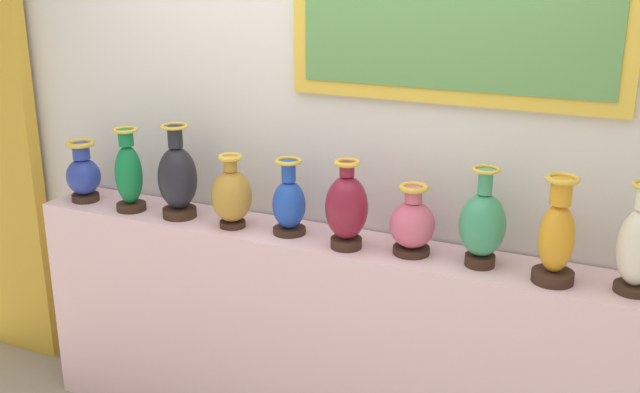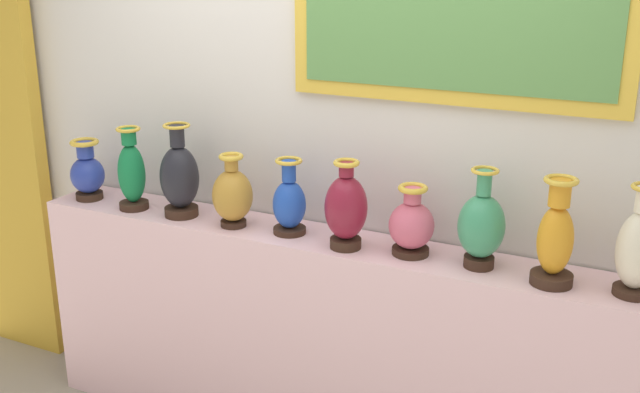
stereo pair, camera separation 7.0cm
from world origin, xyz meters
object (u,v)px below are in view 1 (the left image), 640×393
object	(u,v)px
vase_sapphire	(289,203)
vase_rose	(412,224)
vase_emerald	(129,174)
vase_onyx	(178,179)
vase_cobalt	(83,174)
vase_ivory	(638,247)
vase_jade	(482,225)
vase_burgundy	(347,208)
vase_amber	(557,237)
vase_ochre	(232,195)

from	to	relation	value
vase_sapphire	vase_rose	bearing A→B (deg)	0.34
vase_emerald	vase_rose	world-z (taller)	vase_emerald
vase_onyx	vase_emerald	bearing A→B (deg)	-176.17
vase_cobalt	vase_ivory	distance (m)	2.53
vase_rose	vase_jade	distance (m)	0.29
vase_cobalt	vase_burgundy	distance (m)	1.42
vase_onyx	vase_sapphire	size ratio (longest dim) A/B	1.30
vase_onyx	vase_amber	size ratio (longest dim) A/B	1.06
vase_onyx	vase_ivory	xyz separation A→B (m)	(1.97, 0.02, -0.01)
vase_amber	vase_ivory	bearing A→B (deg)	6.48
vase_sapphire	vase_ivory	size ratio (longest dim) A/B	0.81
vase_ochre	vase_cobalt	bearing A→B (deg)	179.21
vase_onyx	vase_ivory	distance (m)	1.97
vase_emerald	vase_sapphire	size ratio (longest dim) A/B	1.19
vase_cobalt	vase_ivory	world-z (taller)	vase_ivory
vase_burgundy	vase_sapphire	bearing A→B (deg)	170.51
vase_sapphire	vase_jade	world-z (taller)	vase_jade
vase_cobalt	vase_ochre	size ratio (longest dim) A/B	0.91
vase_cobalt	vase_amber	bearing A→B (deg)	-0.42
vase_emerald	vase_ivory	distance (m)	2.23
vase_ivory	vase_emerald	bearing A→B (deg)	-179.14
vase_burgundy	vase_amber	world-z (taller)	vase_amber
vase_emerald	vase_ochre	bearing A→B (deg)	0.68
vase_emerald	vase_jade	xyz separation A→B (m)	(1.67, 0.04, -0.01)
vase_burgundy	vase_ivory	bearing A→B (deg)	2.15
vase_emerald	vase_jade	world-z (taller)	vase_jade
vase_jade	vase_cobalt	bearing A→B (deg)	-179.40
vase_emerald	vase_sapphire	xyz separation A→B (m)	(0.83, 0.04, -0.04)
vase_onyx	vase_rose	world-z (taller)	vase_onyx
vase_onyx	vase_burgundy	xyz separation A→B (m)	(0.85, -0.03, -0.01)
vase_amber	vase_cobalt	bearing A→B (deg)	179.58
vase_cobalt	vase_sapphire	bearing A→B (deg)	1.12
vase_cobalt	vase_ivory	size ratio (longest dim) A/B	0.73
vase_burgundy	vase_cobalt	bearing A→B (deg)	178.91
vase_burgundy	vase_ochre	bearing A→B (deg)	178.47
vase_cobalt	vase_jade	xyz separation A→B (m)	(1.97, 0.02, 0.03)
vase_onyx	vase_ochre	bearing A→B (deg)	-2.17
vase_cobalt	vase_amber	distance (m)	2.25
vase_cobalt	vase_jade	bearing A→B (deg)	0.60
vase_cobalt	vase_ochre	distance (m)	0.85
vase_sapphire	vase_rose	size ratio (longest dim) A/B	1.15
vase_onyx	vase_sapphire	xyz separation A→B (m)	(0.56, 0.02, -0.05)
vase_ochre	vase_burgundy	world-z (taller)	vase_burgundy
vase_onyx	vase_amber	bearing A→B (deg)	-0.54
vase_emerald	vase_ochre	distance (m)	0.56
vase_ochre	vase_jade	bearing A→B (deg)	1.67
vase_rose	vase_amber	bearing A→B (deg)	-4.22
vase_burgundy	vase_amber	distance (m)	0.84
vase_amber	vase_sapphire	bearing A→B (deg)	178.04
vase_ivory	vase_onyx	bearing A→B (deg)	-179.54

